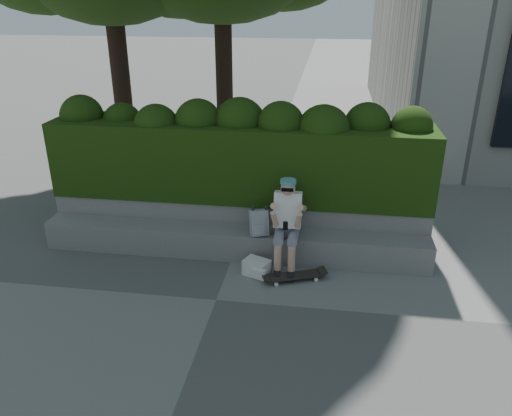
% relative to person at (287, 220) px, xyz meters
% --- Properties ---
extents(ground, '(80.00, 80.00, 0.00)m').
position_rel_person_xyz_m(ground, '(-0.85, -1.07, -0.75)').
color(ground, slate).
rests_on(ground, ground).
extents(bench_ledge, '(6.00, 0.45, 0.45)m').
position_rel_person_xyz_m(bench_ledge, '(-0.85, 0.18, -0.53)').
color(bench_ledge, gray).
rests_on(bench_ledge, ground).
extents(planter_wall, '(6.00, 0.50, 0.75)m').
position_rel_person_xyz_m(planter_wall, '(-0.85, 0.66, -0.38)').
color(planter_wall, gray).
rests_on(planter_wall, ground).
extents(hedge, '(6.00, 1.00, 1.20)m').
position_rel_person_xyz_m(hedge, '(-0.85, 0.88, 0.60)').
color(hedge, black).
rests_on(hedge, planter_wall).
extents(person, '(0.40, 0.76, 1.38)m').
position_rel_person_xyz_m(person, '(0.00, 0.00, 0.00)').
color(person, gray).
rests_on(person, ground).
extents(skateboard, '(0.86, 0.49, 0.09)m').
position_rel_person_xyz_m(skateboard, '(0.16, -0.42, -0.68)').
color(skateboard, black).
rests_on(skateboard, ground).
extents(backpack_plaid, '(0.30, 0.23, 0.39)m').
position_rel_person_xyz_m(backpack_plaid, '(-0.43, 0.08, -0.11)').
color(backpack_plaid, silver).
rests_on(backpack_plaid, bench_ledge).
extents(backpack_ground, '(0.43, 0.37, 0.23)m').
position_rel_person_xyz_m(backpack_ground, '(-0.40, -0.33, -0.64)').
color(backpack_ground, white).
rests_on(backpack_ground, ground).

